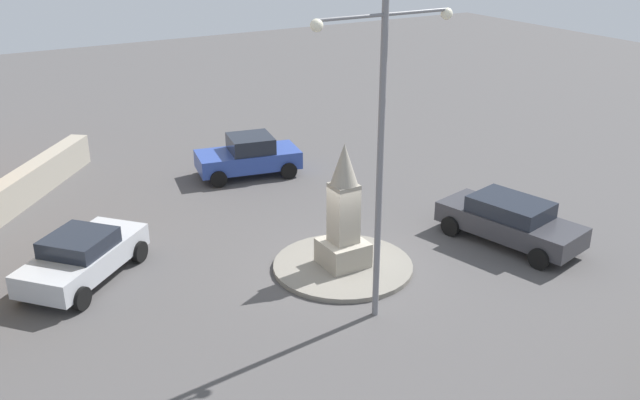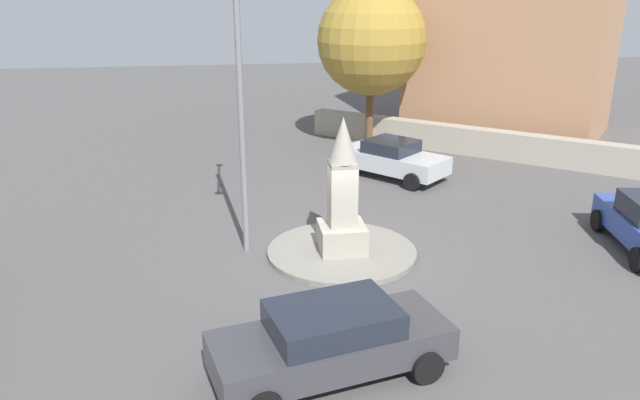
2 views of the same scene
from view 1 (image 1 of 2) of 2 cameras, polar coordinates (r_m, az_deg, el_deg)
name	(u,v)px [view 1 (image 1 of 2)]	position (r m, az deg, el deg)	size (l,w,h in m)	color
ground_plane	(343,268)	(20.60, 1.86, -5.52)	(80.00, 80.00, 0.00)	#4F4C4C
traffic_island	(343,266)	(20.57, 1.86, -5.35)	(4.06, 4.06, 0.14)	gray
monument	(344,217)	(19.89, 1.92, -1.38)	(1.23, 1.23, 3.67)	#9E9687
streetlamp	(381,134)	(16.45, 4.96, 5.31)	(3.73, 0.28, 7.96)	slate
car_dark_grey_approaching	(510,220)	(22.57, 15.10, -1.58)	(2.76, 4.75, 1.44)	#38383D
car_blue_parked_right	(249,156)	(27.57, -5.79, 3.57)	(4.19, 2.61, 1.58)	#2D479E
car_silver_passing	(83,256)	(20.74, -18.64, -4.32)	(4.19, 4.00, 1.42)	#B7BABF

